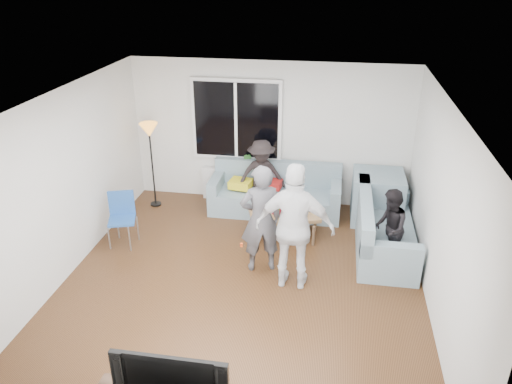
% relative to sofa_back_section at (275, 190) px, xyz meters
% --- Properties ---
extents(floor, '(5.00, 5.50, 0.04)m').
position_rel_sofa_back_section_xyz_m(floor, '(-0.17, -2.27, -0.45)').
color(floor, '#56351C').
rests_on(floor, ground).
extents(ceiling, '(5.00, 5.50, 0.04)m').
position_rel_sofa_back_section_xyz_m(ceiling, '(-0.17, -2.27, 2.20)').
color(ceiling, white).
rests_on(ceiling, ground).
extents(wall_back, '(5.00, 0.04, 2.60)m').
position_rel_sofa_back_section_xyz_m(wall_back, '(-0.17, 0.50, 0.88)').
color(wall_back, silver).
rests_on(wall_back, ground).
extents(wall_front, '(5.00, 0.04, 2.60)m').
position_rel_sofa_back_section_xyz_m(wall_front, '(-0.17, -5.04, 0.88)').
color(wall_front, silver).
rests_on(wall_front, ground).
extents(wall_left, '(0.04, 5.50, 2.60)m').
position_rel_sofa_back_section_xyz_m(wall_left, '(-2.69, -2.27, 0.88)').
color(wall_left, silver).
rests_on(wall_left, ground).
extents(wall_right, '(0.04, 5.50, 2.60)m').
position_rel_sofa_back_section_xyz_m(wall_right, '(2.35, -2.27, 0.88)').
color(wall_right, silver).
rests_on(wall_right, ground).
extents(window_frame, '(1.62, 0.06, 1.47)m').
position_rel_sofa_back_section_xyz_m(window_frame, '(-0.77, 0.42, 1.12)').
color(window_frame, white).
rests_on(window_frame, wall_back).
extents(window_glass, '(1.50, 0.02, 1.35)m').
position_rel_sofa_back_section_xyz_m(window_glass, '(-0.77, 0.38, 1.12)').
color(window_glass, black).
rests_on(window_glass, window_frame).
extents(window_mullion, '(0.05, 0.03, 1.35)m').
position_rel_sofa_back_section_xyz_m(window_mullion, '(-0.77, 0.37, 1.12)').
color(window_mullion, white).
rests_on(window_mullion, window_frame).
extents(radiator, '(1.30, 0.12, 0.62)m').
position_rel_sofa_back_section_xyz_m(radiator, '(-0.77, 0.38, -0.11)').
color(radiator, silver).
rests_on(radiator, floor).
extents(potted_plant, '(0.22, 0.19, 0.33)m').
position_rel_sofa_back_section_xyz_m(potted_plant, '(-0.58, 0.35, 0.36)').
color(potted_plant, '#316F2C').
rests_on(potted_plant, radiator).
extents(vase, '(0.17, 0.17, 0.16)m').
position_rel_sofa_back_section_xyz_m(vase, '(-1.11, 0.35, 0.27)').
color(vase, silver).
rests_on(vase, radiator).
extents(sofa_back_section, '(2.30, 0.85, 0.85)m').
position_rel_sofa_back_section_xyz_m(sofa_back_section, '(0.00, 0.00, 0.00)').
color(sofa_back_section, gray).
rests_on(sofa_back_section, floor).
extents(sofa_right_section, '(2.00, 0.85, 0.85)m').
position_rel_sofa_back_section_xyz_m(sofa_right_section, '(1.85, -1.00, 0.00)').
color(sofa_right_section, gray).
rests_on(sofa_right_section, floor).
extents(sofa_corner, '(0.85, 0.85, 0.85)m').
position_rel_sofa_back_section_xyz_m(sofa_corner, '(1.77, 0.00, 0.00)').
color(sofa_corner, gray).
rests_on(sofa_corner, floor).
extents(cushion_yellow, '(0.42, 0.37, 0.14)m').
position_rel_sofa_back_section_xyz_m(cushion_yellow, '(-0.62, -0.02, 0.09)').
color(cushion_yellow, gold).
rests_on(cushion_yellow, sofa_back_section).
extents(cushion_red, '(0.39, 0.34, 0.13)m').
position_rel_sofa_back_section_xyz_m(cushion_red, '(-0.08, 0.06, 0.09)').
color(cushion_red, maroon).
rests_on(cushion_red, sofa_back_section).
extents(coffee_table, '(1.23, 0.90, 0.40)m').
position_rel_sofa_back_section_xyz_m(coffee_table, '(0.26, -0.82, -0.22)').
color(coffee_table, '#9A754A').
rests_on(coffee_table, floor).
extents(pitcher, '(0.17, 0.17, 0.17)m').
position_rel_sofa_back_section_xyz_m(pitcher, '(0.14, -0.83, 0.06)').
color(pitcher, maroon).
rests_on(pitcher, coffee_table).
extents(side_chair, '(0.50, 0.50, 0.86)m').
position_rel_sofa_back_section_xyz_m(side_chair, '(-2.22, -1.53, 0.01)').
color(side_chair, '#23519B').
rests_on(side_chair, floor).
extents(floor_lamp, '(0.32, 0.32, 1.56)m').
position_rel_sofa_back_section_xyz_m(floor_lamp, '(-2.22, -0.10, 0.36)').
color(floor_lamp, orange).
rests_on(floor_lamp, floor).
extents(player_left, '(0.69, 0.56, 1.63)m').
position_rel_sofa_back_section_xyz_m(player_left, '(0.03, -1.84, 0.39)').
color(player_left, '#49494D').
rests_on(player_left, floor).
extents(player_right, '(1.08, 0.49, 1.81)m').
position_rel_sofa_back_section_xyz_m(player_right, '(0.54, -2.17, 0.48)').
color(player_right, silver).
rests_on(player_right, floor).
extents(spectator_right, '(0.46, 0.59, 1.20)m').
position_rel_sofa_back_section_xyz_m(spectator_right, '(1.85, -1.42, 0.17)').
color(spectator_right, black).
rests_on(spectator_right, floor).
extents(spectator_back, '(0.98, 0.76, 1.33)m').
position_rel_sofa_back_section_xyz_m(spectator_back, '(-0.26, 0.03, 0.24)').
color(spectator_back, black).
rests_on(spectator_back, floor).
extents(television, '(1.06, 0.14, 0.61)m').
position_rel_sofa_back_section_xyz_m(television, '(-0.30, -4.77, 0.32)').
color(television, black).
rests_on(television, tv_console).
extents(bottle_c, '(0.07, 0.07, 0.22)m').
position_rel_sofa_back_section_xyz_m(bottle_c, '(0.36, -0.68, 0.08)').
color(bottle_c, '#33160B').
rests_on(bottle_c, coffee_table).
extents(bottle_e, '(0.07, 0.07, 0.20)m').
position_rel_sofa_back_section_xyz_m(bottle_e, '(0.65, -0.68, 0.08)').
color(bottle_e, black).
rests_on(bottle_e, coffee_table).
extents(bottle_b, '(0.08, 0.08, 0.24)m').
position_rel_sofa_back_section_xyz_m(bottle_b, '(0.15, -0.95, 0.09)').
color(bottle_b, '#267E17').
rests_on(bottle_b, coffee_table).
extents(bottle_d, '(0.07, 0.07, 0.22)m').
position_rel_sofa_back_section_xyz_m(bottle_d, '(0.49, -0.91, 0.09)').
color(bottle_d, orange).
rests_on(bottle_d, coffee_table).
extents(bottle_a, '(0.07, 0.07, 0.23)m').
position_rel_sofa_back_section_xyz_m(bottle_a, '(-0.08, -0.73, 0.09)').
color(bottle_a, '#EC4F0D').
rests_on(bottle_a, coffee_table).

